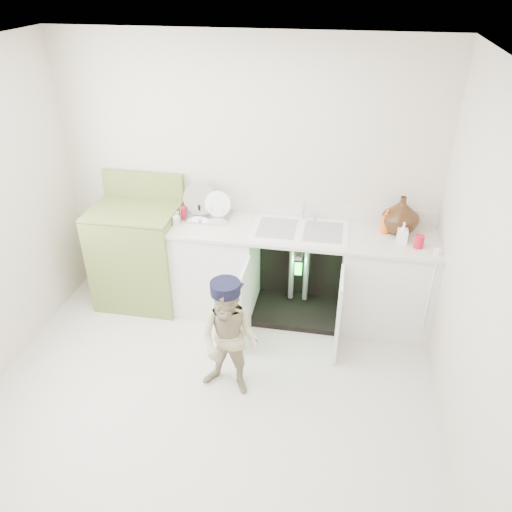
{
  "coord_description": "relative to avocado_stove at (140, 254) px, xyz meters",
  "views": [
    {
      "loc": [
        0.87,
        -2.71,
        2.96
      ],
      "look_at": [
        0.25,
        0.7,
        0.9
      ],
      "focal_mm": 35.0,
      "sensor_mm": 36.0,
      "label": 1
    }
  ],
  "objects": [
    {
      "name": "ground",
      "position": [
        0.99,
        -1.18,
        -0.51
      ],
      "size": [
        3.5,
        3.5,
        0.0
      ],
      "primitive_type": "plane",
      "color": "beige",
      "rests_on": "ground"
    },
    {
      "name": "room_shell",
      "position": [
        0.99,
        -1.18,
        0.74
      ],
      "size": [
        6.0,
        5.5,
        1.26
      ],
      "color": "beige",
      "rests_on": "ground"
    },
    {
      "name": "avocado_stove",
      "position": [
        0.0,
        0.0,
        0.0
      ],
      "size": [
        0.8,
        0.65,
        1.24
      ],
      "color": "olive",
      "rests_on": "ground"
    },
    {
      "name": "counter_run",
      "position": [
        1.57,
        0.03,
        -0.04
      ],
      "size": [
        2.44,
        1.02,
        1.23
      ],
      "color": "silver",
      "rests_on": "ground"
    },
    {
      "name": "repair_worker",
      "position": [
        1.14,
        -1.07,
        -0.01
      ],
      "size": [
        0.73,
        0.99,
        1.0
      ],
      "rotation": [
        0.0,
        0.0,
        -0.18
      ],
      "color": "tan",
      "rests_on": "ground"
    }
  ]
}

